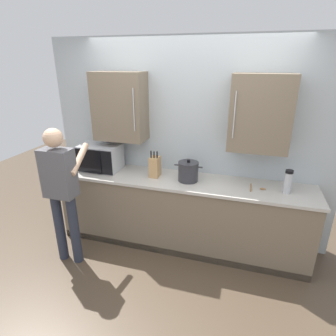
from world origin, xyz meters
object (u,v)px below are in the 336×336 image
at_px(wooden_spoon, 257,188).
at_px(microwave_oven, 99,157).
at_px(knife_block, 155,167).
at_px(thermos_flask, 288,182).
at_px(stock_pot, 188,171).
at_px(person_figure, 61,186).

bearing_deg(wooden_spoon, microwave_oven, 178.67).
bearing_deg(wooden_spoon, knife_block, 178.87).
height_order(knife_block, thermos_flask, knife_block).
xyz_separation_m(microwave_oven, stock_pot, (1.19, -0.04, -0.05)).
relative_size(knife_block, wooden_spoon, 1.66).
xyz_separation_m(knife_block, person_figure, (-0.85, -0.68, -0.08)).
bearing_deg(stock_pot, knife_block, 177.98).
xyz_separation_m(knife_block, stock_pot, (0.42, -0.01, -0.01)).
bearing_deg(thermos_flask, microwave_oven, 178.67).
height_order(stock_pot, thermos_flask, same).
bearing_deg(thermos_flask, knife_block, 178.83).
bearing_deg(person_figure, wooden_spoon, 17.72).
relative_size(stock_pot, person_figure, 0.21).
bearing_deg(microwave_oven, thermos_flask, -1.33).
relative_size(wooden_spoon, thermos_flask, 0.76).
distance_m(knife_block, person_figure, 1.09).
distance_m(stock_pot, thermos_flask, 1.09).
relative_size(microwave_oven, person_figure, 0.31).
relative_size(microwave_oven, wooden_spoon, 2.54).
height_order(microwave_oven, knife_block, knife_block).
height_order(stock_pot, wooden_spoon, stock_pot).
xyz_separation_m(microwave_oven, person_figure, (-0.08, -0.70, -0.11)).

